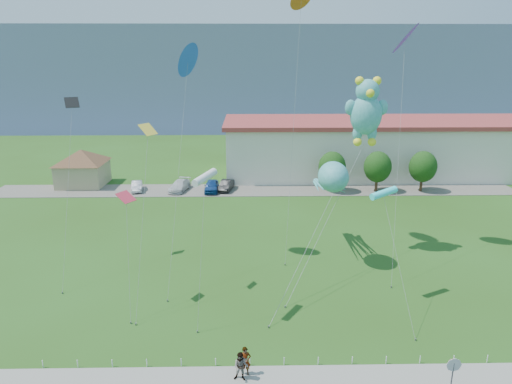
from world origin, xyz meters
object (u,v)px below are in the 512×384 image
pedestrian_left (245,361)px  parked_car_black (226,185)px  stop_sign (453,369)px  pedestrian_right (241,367)px  octopus_kite (330,181)px  teddy_bear_kite (366,110)px  parked_car_silver (137,186)px  parked_car_blue (212,186)px  warehouse (425,147)px  parked_car_white (180,186)px  pavilion (82,164)px

pedestrian_left → parked_car_black: bearing=86.2°
stop_sign → pedestrian_right: (-11.00, 1.56, -0.91)m
octopus_kite → teddy_bear_kite: teddy_bear_kite is taller
parked_car_silver → teddy_bear_kite: (25.04, -19.52, 12.24)m
pedestrian_right → teddy_bear_kite: size_ratio=0.11×
parked_car_blue → octopus_kite: octopus_kite is taller
warehouse → pedestrian_right: (-27.50, -46.65, -3.17)m
parked_car_white → warehouse: bearing=26.7°
stop_sign → teddy_bear_kite: 22.50m
pavilion → pedestrian_left: size_ratio=5.34×
pedestrian_left → parked_car_silver: bearing=103.5°
parked_car_blue → pedestrian_right: bearing=-82.3°
parked_car_silver → teddy_bear_kite: bearing=-48.6°
octopus_kite → teddy_bear_kite: (3.17, 1.98, 5.82)m
parked_car_silver → parked_car_blue: 10.03m
stop_sign → pedestrian_right: stop_sign is taller
stop_sign → octopus_kite: bearing=101.3°
parked_car_blue → pedestrian_left: bearing=-81.8°
stop_sign → warehouse: bearing=71.1°
warehouse → parked_car_black: (-29.96, -9.04, -3.40)m
parked_car_blue → parked_car_black: bearing=17.9°
stop_sign → parked_car_white: (-19.70, 39.05, -1.13)m
warehouse → octopus_kite: 36.69m
octopus_kite → teddy_bear_kite: bearing=32.0°
warehouse → pedestrian_right: warehouse is taller
pedestrian_left → parked_car_black: (-2.70, 37.15, -0.23)m
parked_car_silver → stop_sign: bearing=-67.7°
pavilion → octopus_kite: 39.00m
stop_sign → parked_car_blue: size_ratio=0.57×
pavilion → pedestrian_left: bearing=-60.5°
stop_sign → pavilion: bearing=128.4°
pedestrian_right → parked_car_blue: (-4.37, 37.03, -0.15)m
parked_car_white → parked_car_black: 6.24m
pedestrian_left → parked_car_white: (-8.94, 37.04, -0.22)m
parked_car_white → octopus_kite: octopus_kite is taller
pavilion → parked_car_black: pavilion is taller
pedestrian_right → parked_car_black: pedestrian_right is taller
pavilion → parked_car_black: bearing=-8.6°
parked_car_white → parked_car_blue: bearing=6.4°
parked_car_silver → octopus_kite: octopus_kite is taller
pavilion → octopus_kite: (29.98, -24.60, 4.09)m
pavilion → parked_car_white: size_ratio=1.95×
stop_sign → octopus_kite: size_ratio=0.16×
pavilion → parked_car_blue: 18.62m
teddy_bear_kite → parked_car_silver: bearing=142.1°
pedestrian_left → parked_car_white: 38.10m
pavilion → pedestrian_left: pavilion is taller
pedestrian_right → octopus_kite: bearing=75.4°
pavilion → parked_car_silver: pavilion is taller
parked_car_black → parked_car_silver: bearing=-168.9°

